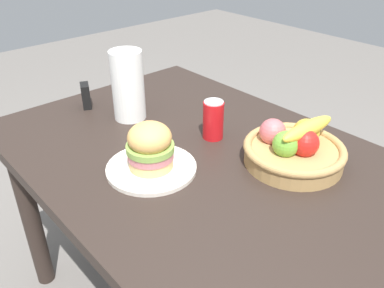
{
  "coord_description": "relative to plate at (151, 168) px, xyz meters",
  "views": [
    {
      "loc": [
        0.7,
        -0.7,
        1.39
      ],
      "look_at": [
        -0.03,
        -0.05,
        0.81
      ],
      "focal_mm": 37.49,
      "sensor_mm": 36.0,
      "label": 1
    }
  ],
  "objects": [
    {
      "name": "soda_can",
      "position": [
        -0.02,
        0.26,
        0.06
      ],
      "size": [
        0.07,
        0.07,
        0.13
      ],
      "color": "red",
      "rests_on": "dining_table"
    },
    {
      "name": "sandwich",
      "position": [
        0.0,
        0.0,
        0.07
      ],
      "size": [
        0.13,
        0.13,
        0.13
      ],
      "color": "#E5BC75",
      "rests_on": "plate"
    },
    {
      "name": "dining_table",
      "position": [
        0.07,
        0.16,
        -0.11
      ],
      "size": [
        1.4,
        0.9,
        0.75
      ],
      "color": "#2D231E",
      "rests_on": "ground_plane"
    },
    {
      "name": "plate",
      "position": [
        0.0,
        0.0,
        0.0
      ],
      "size": [
        0.25,
        0.25,
        0.01
      ],
      "primitive_type": "cylinder",
      "color": "silver",
      "rests_on": "dining_table"
    },
    {
      "name": "fruit_basket",
      "position": [
        0.24,
        0.33,
        0.04
      ],
      "size": [
        0.29,
        0.29,
        0.14
      ],
      "color": "tan",
      "rests_on": "dining_table"
    },
    {
      "name": "paper_towel_roll",
      "position": [
        -0.32,
        0.14,
        0.11
      ],
      "size": [
        0.11,
        0.11,
        0.24
      ],
      "primitive_type": "cylinder",
      "color": "white",
      "rests_on": "dining_table"
    },
    {
      "name": "napkin_holder",
      "position": [
        -0.49,
        0.07,
        0.04
      ],
      "size": [
        0.07,
        0.05,
        0.09
      ],
      "primitive_type": "cube",
      "rotation": [
        0.0,
        0.0,
        -0.44
      ],
      "color": "black",
      "rests_on": "dining_table"
    }
  ]
}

